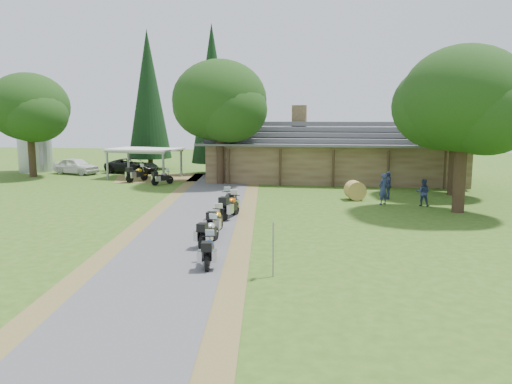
% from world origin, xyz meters
% --- Properties ---
extents(ground, '(120.00, 120.00, 0.00)m').
position_xyz_m(ground, '(0.00, 0.00, 0.00)').
color(ground, '#355217').
rests_on(ground, ground).
extents(driveway, '(51.95, 51.95, 0.00)m').
position_xyz_m(driveway, '(-0.50, 4.00, 0.00)').
color(driveway, '#4C4C4F').
rests_on(driveway, ground).
extents(lodge, '(21.40, 9.40, 4.90)m').
position_xyz_m(lodge, '(6.00, 24.00, 2.45)').
color(lodge, brown).
rests_on(lodge, ground).
extents(silo, '(3.40, 3.40, 6.30)m').
position_xyz_m(silo, '(-22.50, 25.89, 3.15)').
color(silo, gray).
rests_on(silo, ground).
extents(carport, '(6.34, 4.68, 2.54)m').
position_xyz_m(carport, '(-10.10, 22.67, 1.27)').
color(carport, white).
rests_on(carport, ground).
extents(car_white_sedan, '(3.98, 6.15, 1.90)m').
position_xyz_m(car_white_sedan, '(-17.43, 24.28, 0.95)').
color(car_white_sedan, white).
rests_on(car_white_sedan, ground).
extents(car_dark_suv, '(3.01, 5.71, 2.09)m').
position_xyz_m(car_dark_suv, '(-12.66, 25.92, 1.04)').
color(car_dark_suv, black).
rests_on(car_dark_suv, ground).
extents(motorcycle_row_a, '(0.84, 1.79, 1.18)m').
position_xyz_m(motorcycle_row_a, '(1.86, -1.47, 0.59)').
color(motorcycle_row_a, navy).
rests_on(motorcycle_row_a, ground).
extents(motorcycle_row_b, '(0.77, 1.81, 1.20)m').
position_xyz_m(motorcycle_row_b, '(1.14, 1.30, 0.60)').
color(motorcycle_row_b, '#B8BCC1').
rests_on(motorcycle_row_b, ground).
extents(motorcycle_row_c, '(0.65, 1.88, 1.27)m').
position_xyz_m(motorcycle_row_c, '(0.92, 3.41, 0.64)').
color(motorcycle_row_c, orange).
rests_on(motorcycle_row_c, ground).
extents(motorcycle_row_d, '(1.01, 2.13, 1.40)m').
position_xyz_m(motorcycle_row_d, '(0.83, 6.83, 0.70)').
color(motorcycle_row_d, '#C6550C').
rests_on(motorcycle_row_d, ground).
extents(motorcycle_row_e, '(1.36, 2.01, 1.31)m').
position_xyz_m(motorcycle_row_e, '(0.43, 8.52, 0.66)').
color(motorcycle_row_e, black).
rests_on(motorcycle_row_e, ground).
extents(motorcycle_carport_a, '(1.42, 2.14, 1.40)m').
position_xyz_m(motorcycle_carport_a, '(-9.77, 20.11, 0.70)').
color(motorcycle_carport_a, gold).
rests_on(motorcycle_carport_a, ground).
extents(motorcycle_carport_b, '(1.47, 1.77, 1.20)m').
position_xyz_m(motorcycle_carport_b, '(-7.12, 18.73, 0.60)').
color(motorcycle_carport_b, slate).
rests_on(motorcycle_carport_b, ground).
extents(person_a, '(0.77, 0.76, 2.21)m').
position_xyz_m(person_a, '(9.04, 12.37, 1.10)').
color(person_a, navy).
rests_on(person_a, ground).
extents(person_b, '(0.60, 0.48, 1.89)m').
position_xyz_m(person_b, '(11.34, 12.24, 0.94)').
color(person_b, navy).
rests_on(person_b, ground).
extents(person_c, '(0.46, 0.62, 2.08)m').
position_xyz_m(person_c, '(9.54, 14.50, 1.04)').
color(person_c, navy).
rests_on(person_c, ground).
extents(hay_bale, '(1.42, 1.35, 1.20)m').
position_xyz_m(hay_bale, '(7.44, 13.85, 0.60)').
color(hay_bale, '#A0873A').
rests_on(hay_bale, ground).
extents(sign_post, '(0.33, 0.06, 1.83)m').
position_xyz_m(sign_post, '(4.27, -2.31, 0.92)').
color(sign_post, gray).
rests_on(sign_post, ground).
extents(oak_lodge_left, '(7.27, 7.27, 10.47)m').
position_xyz_m(oak_lodge_left, '(-2.74, 19.80, 5.24)').
color(oak_lodge_left, '#183710').
rests_on(oak_lodge_left, ground).
extents(oak_lodge_right, '(6.08, 6.08, 8.98)m').
position_xyz_m(oak_lodge_right, '(13.96, 16.98, 4.49)').
color(oak_lodge_right, '#183710').
rests_on(oak_lodge_right, ground).
extents(oak_driveway, '(6.73, 6.73, 10.00)m').
position_xyz_m(oak_driveway, '(12.93, 10.47, 5.00)').
color(oak_driveway, '#183710').
rests_on(oak_driveway, ground).
extents(oak_silo, '(6.85, 6.85, 9.81)m').
position_xyz_m(oak_silo, '(-20.11, 21.75, 4.91)').
color(oak_silo, '#183710').
rests_on(oak_silo, ground).
extents(cedar_near, '(3.96, 3.96, 13.56)m').
position_xyz_m(cedar_near, '(-5.07, 26.74, 6.78)').
color(cedar_near, black).
rests_on(cedar_near, ground).
extents(cedar_far, '(4.27, 4.27, 13.71)m').
position_xyz_m(cedar_far, '(-12.32, 29.70, 6.86)').
color(cedar_far, black).
rests_on(cedar_far, ground).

